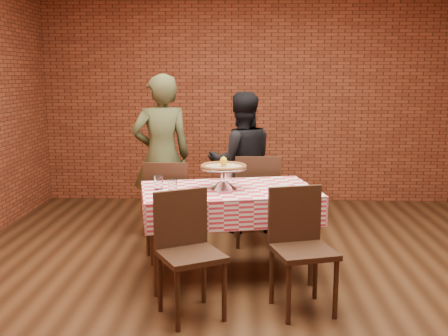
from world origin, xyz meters
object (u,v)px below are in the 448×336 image
(pizza_stand, at_px, (224,178))
(chair_far_left, at_px, (169,205))
(pizza, at_px, (224,167))
(table, at_px, (229,232))
(diner_olive, at_px, (162,156))
(water_glass_left, at_px, (173,187))
(chair_near_right, at_px, (303,252))
(water_glass_right, at_px, (159,182))
(chair_far_right, at_px, (256,199))
(chair_near_left, at_px, (191,257))
(diner_black, at_px, (242,162))
(condiment_caddy, at_px, (227,173))

(pizza_stand, relative_size, chair_far_left, 0.45)
(pizza, bearing_deg, table, 23.92)
(diner_olive, bearing_deg, pizza, 101.83)
(water_glass_left, height_order, diner_olive, diner_olive)
(pizza, relative_size, chair_near_right, 0.43)
(water_glass_right, xyz_separation_m, chair_far_right, (0.83, 0.95, -0.36))
(chair_near_left, relative_size, diner_black, 0.59)
(water_glass_left, height_order, water_glass_right, same)
(chair_far_left, bearing_deg, pizza_stand, 130.33)
(chair_near_right, distance_m, chair_far_right, 1.62)
(water_glass_right, xyz_separation_m, diner_black, (0.68, 1.40, -0.06))
(pizza, bearing_deg, chair_near_right, -48.39)
(chair_far_right, relative_size, diner_black, 0.61)
(chair_near_right, relative_size, chair_far_right, 0.97)
(water_glass_left, relative_size, chair_near_left, 0.13)
(water_glass_left, bearing_deg, pizza, 26.76)
(table, xyz_separation_m, pizza_stand, (-0.04, -0.02, 0.47))
(pizza, xyz_separation_m, chair_far_left, (-0.55, 0.65, -0.49))
(chair_far_right, xyz_separation_m, diner_olive, (-0.98, 0.24, 0.39))
(table, relative_size, diner_black, 0.93)
(chair_far_left, distance_m, chair_far_right, 0.88)
(pizza, bearing_deg, diner_black, 83.98)
(diner_black, bearing_deg, condiment_caddy, 73.80)
(condiment_caddy, distance_m, chair_near_right, 1.24)
(chair_near_left, xyz_separation_m, chair_far_left, (-0.35, 1.44, 0.01))
(pizza_stand, distance_m, pizza, 0.09)
(table, height_order, pizza_stand, pizza_stand)
(table, xyz_separation_m, chair_far_right, (0.25, 0.89, 0.08))
(water_glass_left, bearing_deg, condiment_caddy, 53.41)
(table, bearing_deg, diner_olive, 123.00)
(condiment_caddy, xyz_separation_m, diner_olive, (-0.71, 0.79, 0.03))
(condiment_caddy, bearing_deg, chair_far_left, 159.44)
(chair_near_left, xyz_separation_m, diner_black, (0.34, 2.16, 0.31))
(water_glass_left, height_order, chair_far_left, chair_far_left)
(chair_near_left, bearing_deg, pizza_stand, 47.52)
(water_glass_left, height_order, chair_far_right, chair_far_right)
(pizza_stand, bearing_deg, diner_olive, 121.04)
(condiment_caddy, height_order, chair_far_left, chair_far_left)
(chair_near_left, height_order, chair_far_left, chair_far_left)
(chair_near_right, bearing_deg, water_glass_right, 134.48)
(diner_olive, bearing_deg, chair_far_left, 86.34)
(pizza_stand, height_order, chair_far_right, pizza_stand)
(water_glass_left, distance_m, chair_far_right, 1.36)
(chair_far_left, distance_m, diner_olive, 0.66)
(water_glass_left, relative_size, diner_black, 0.08)
(table, relative_size, chair_near_left, 1.59)
(water_glass_left, bearing_deg, chair_near_left, -71.25)
(chair_near_right, height_order, chair_far_right, chair_far_right)
(pizza, distance_m, chair_far_left, 0.99)
(chair_near_left, bearing_deg, diner_black, 52.54)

